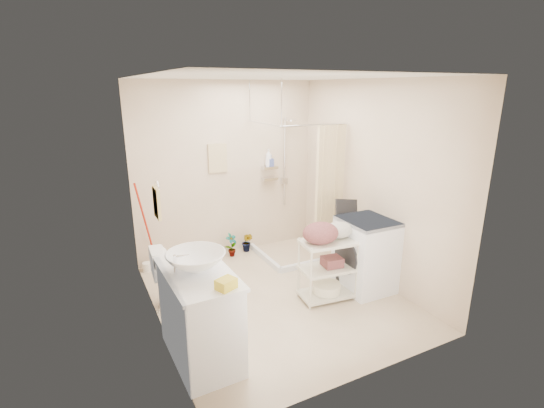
{
  "coord_description": "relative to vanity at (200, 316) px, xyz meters",
  "views": [
    {
      "loc": [
        -2.02,
        -3.86,
        2.49
      ],
      "look_at": [
        0.07,
        0.25,
        1.12
      ],
      "focal_mm": 26.0,
      "sensor_mm": 36.0,
      "label": 1
    }
  ],
  "objects": [
    {
      "name": "shower",
      "position": [
        2.01,
        1.73,
        0.6
      ],
      "size": [
        1.1,
        1.1,
        2.1
      ],
      "primitive_type": null,
      "color": "silver",
      "rests_on": "ground"
    },
    {
      "name": "mop",
      "position": [
        -0.14,
        2.14,
        0.2
      ],
      "size": [
        0.15,
        0.15,
        1.3
      ],
      "primitive_type": null,
      "rotation": [
        0.0,
        0.0,
        -0.2
      ],
      "color": "#A81D0D",
      "rests_on": "ground"
    },
    {
      "name": "ironing_board",
      "position": [
        2.19,
        0.67,
        0.12
      ],
      "size": [
        0.33,
        0.12,
        1.13
      ],
      "primitive_type": null,
      "rotation": [
        0.0,
        0.0,
        -0.08
      ],
      "color": "black",
      "rests_on": "ground"
    },
    {
      "name": "floor_basket",
      "position": [
        0.12,
        -0.25,
        -0.38
      ],
      "size": [
        0.25,
        0.2,
        0.13
      ],
      "primitive_type": "cube",
      "rotation": [
        0.0,
        0.0,
        0.04
      ],
      "color": "yellow",
      "rests_on": "ground"
    },
    {
      "name": "laundry_rack",
      "position": [
        1.7,
        0.38,
        0.0
      ],
      "size": [
        0.69,
        0.46,
        0.9
      ],
      "primitive_type": null,
      "rotation": [
        0.0,
        0.0,
        -0.11
      ],
      "color": "beige",
      "rests_on": "ground"
    },
    {
      "name": "wall_front",
      "position": [
        1.16,
        -0.92,
        0.85
      ],
      "size": [
        2.8,
        0.04,
        2.6
      ],
      "primitive_type": "cube",
      "color": "beige",
      "rests_on": "ground"
    },
    {
      "name": "washing_machine",
      "position": [
        2.3,
        0.38,
        0.02
      ],
      "size": [
        0.65,
        0.67,
        0.93
      ],
      "primitive_type": "cube",
      "rotation": [
        0.0,
        0.0,
        -0.02
      ],
      "color": "white",
      "rests_on": "ground"
    },
    {
      "name": "counter_basket",
      "position": [
        0.12,
        -0.41,
        0.49
      ],
      "size": [
        0.19,
        0.17,
        0.09
      ],
      "primitive_type": "cube",
      "rotation": [
        0.0,
        0.0,
        0.4
      ],
      "color": "gold",
      "rests_on": "vanity"
    },
    {
      "name": "shampoo_bottle_a",
      "position": [
        1.81,
        2.2,
        1.0
      ],
      "size": [
        0.11,
        0.11,
        0.27
      ],
      "primitive_type": "imported",
      "rotation": [
        0.0,
        0.0,
        0.04
      ],
      "color": "white",
      "rests_on": "shower"
    },
    {
      "name": "hanging_towel",
      "position": [
        1.01,
        2.26,
        1.05
      ],
      "size": [
        0.28,
        0.03,
        0.42
      ],
      "primitive_type": "cube",
      "color": "#C9BB8C",
      "rests_on": "wall_back"
    },
    {
      "name": "tp_holder",
      "position": [
        -0.2,
        0.73,
        0.27
      ],
      "size": [
        0.08,
        0.12,
        0.14
      ],
      "primitive_type": null,
      "color": "white",
      "rests_on": "wall_left"
    },
    {
      "name": "vanity",
      "position": [
        0.0,
        0.0,
        0.0
      ],
      "size": [
        0.6,
        1.03,
        0.9
      ],
      "primitive_type": "cube",
      "rotation": [
        0.0,
        0.0,
        0.03
      ],
      "color": "white",
      "rests_on": "ground"
    },
    {
      "name": "floor",
      "position": [
        1.16,
        0.68,
        -0.45
      ],
      "size": [
        3.2,
        3.2,
        0.0
      ],
      "primitive_type": "plane",
      "color": "beige",
      "rests_on": "ground"
    },
    {
      "name": "toilet",
      "position": [
        0.12,
        1.08,
        -0.09
      ],
      "size": [
        0.73,
        0.45,
        0.72
      ],
      "primitive_type": "imported",
      "rotation": [
        0.0,
        0.0,
        1.5
      ],
      "color": "white",
      "rests_on": "ground"
    },
    {
      "name": "potted_plant_b",
      "position": [
        1.4,
        2.13,
        -0.29
      ],
      "size": [
        0.22,
        0.22,
        0.31
      ],
      "primitive_type": "imported",
      "rotation": [
        0.0,
        0.0,
        -0.81
      ],
      "color": "brown",
      "rests_on": "ground"
    },
    {
      "name": "potted_plant_a",
      "position": [
        1.11,
        2.07,
        -0.26
      ],
      "size": [
        0.23,
        0.19,
        0.37
      ],
      "primitive_type": "imported",
      "rotation": [
        0.0,
        0.0,
        0.35
      ],
      "color": "#975B33",
      "rests_on": "ground"
    },
    {
      "name": "ceiling",
      "position": [
        1.16,
        0.68,
        2.15
      ],
      "size": [
        2.8,
        3.2,
        0.04
      ],
      "primitive_type": "cube",
      "color": "silver",
      "rests_on": "ground"
    },
    {
      "name": "wall_right",
      "position": [
        2.56,
        0.68,
        0.85
      ],
      "size": [
        0.04,
        3.2,
        2.6
      ],
      "primitive_type": "cube",
      "color": "beige",
      "rests_on": "ground"
    },
    {
      "name": "wall_back",
      "position": [
        1.16,
        2.28,
        0.85
      ],
      "size": [
        2.8,
        0.04,
        2.6
      ],
      "primitive_type": "cube",
      "color": "beige",
      "rests_on": "ground"
    },
    {
      "name": "towel_ring",
      "position": [
        -0.22,
        0.48,
        1.02
      ],
      "size": [
        0.04,
        0.22,
        0.34
      ],
      "primitive_type": null,
      "color": "#F4DB8B",
      "rests_on": "wall_left"
    },
    {
      "name": "shampoo_bottle_b",
      "position": [
        1.84,
        2.18,
        0.96
      ],
      "size": [
        0.08,
        0.08,
        0.18
      ],
      "primitive_type": "imported",
      "rotation": [
        0.0,
        0.0,
        -0.02
      ],
      "color": "#415193",
      "rests_on": "shower"
    },
    {
      "name": "sink",
      "position": [
        -0.0,
        0.02,
        0.54
      ],
      "size": [
        0.65,
        0.65,
        0.19
      ],
      "primitive_type": "imported",
      "rotation": [
        0.0,
        0.0,
        -0.24
      ],
      "color": "white",
      "rests_on": "vanity"
    },
    {
      "name": "wall_left",
      "position": [
        -0.24,
        0.68,
        0.85
      ],
      "size": [
        0.04,
        3.2,
        2.6
      ],
      "primitive_type": "cube",
      "color": "beige",
      "rests_on": "ground"
    }
  ]
}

